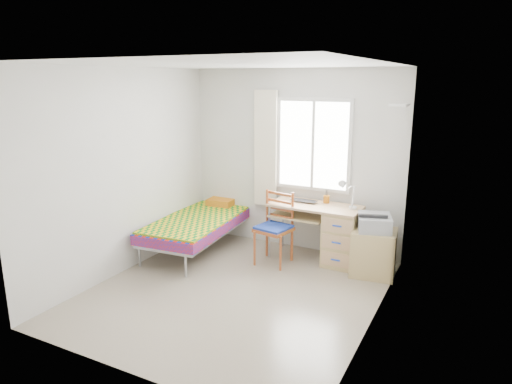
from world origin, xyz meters
TOP-DOWN VIEW (x-y plane):
  - floor at (0.00, 0.00)m, footprint 3.50×3.50m
  - ceiling at (0.00, 0.00)m, footprint 3.50×3.50m
  - wall_back at (0.00, 1.75)m, footprint 3.20×0.00m
  - wall_left at (-1.60, 0.00)m, footprint 0.00×3.50m
  - wall_right at (1.60, 0.00)m, footprint 0.00×3.50m
  - window at (0.30, 1.73)m, footprint 1.10×0.04m
  - curtain at (-0.42, 1.68)m, footprint 0.35×0.05m
  - floating_shelf at (1.49, 1.40)m, footprint 0.20×0.32m
  - bed at (-1.14, 1.04)m, footprint 1.09×2.08m
  - desk at (0.80, 1.41)m, footprint 1.25×0.59m
  - chair at (0.04, 1.06)m, footprint 0.50×0.50m
  - cabinet at (1.33, 1.25)m, footprint 0.61×0.55m
  - printer at (1.31, 1.27)m, footprint 0.52×0.56m
  - laptop at (0.27, 1.43)m, footprint 0.38×0.26m
  - pen_cup at (0.57, 1.58)m, footprint 0.10×0.10m
  - task_lamp at (0.91, 1.34)m, footprint 0.23×0.32m
  - book at (0.24, 1.41)m, footprint 0.19×0.25m

SIDE VIEW (x-z plane):
  - floor at x=0.00m, z-range 0.00..0.00m
  - cabinet at x=1.33m, z-range 0.00..0.59m
  - bed at x=-1.14m, z-range -0.01..0.86m
  - desk at x=0.80m, z-range 0.03..0.81m
  - chair at x=0.04m, z-range 0.06..1.04m
  - book at x=0.24m, z-range 0.58..0.60m
  - printer at x=1.31m, z-range 0.60..0.79m
  - laptop at x=0.27m, z-range 0.78..0.81m
  - pen_cup at x=0.57m, z-range 0.78..0.88m
  - task_lamp at x=0.91m, z-range 0.83..1.24m
  - wall_left at x=-1.60m, z-range -0.45..3.05m
  - wall_right at x=1.60m, z-range -0.45..3.05m
  - wall_back at x=0.00m, z-range -0.30..2.90m
  - curtain at x=-0.42m, z-range 0.60..2.30m
  - window at x=0.30m, z-range 0.90..2.20m
  - floating_shelf at x=1.49m, z-range 2.13..2.17m
  - ceiling at x=0.00m, z-range 2.60..2.60m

